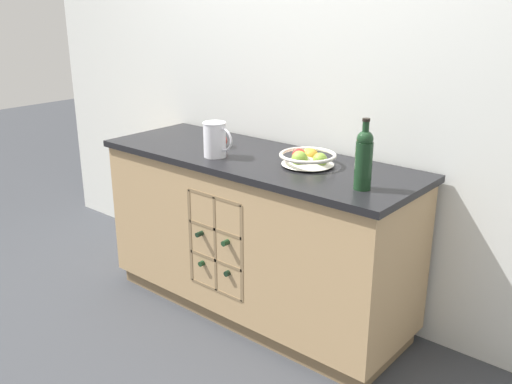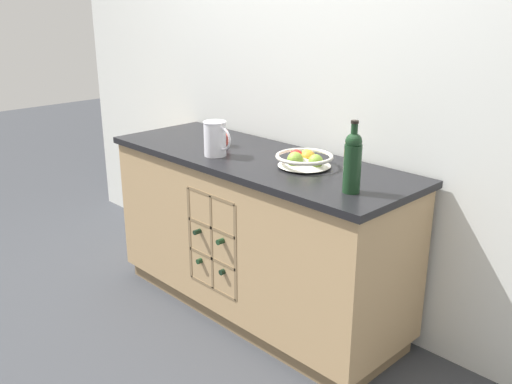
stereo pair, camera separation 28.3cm
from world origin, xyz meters
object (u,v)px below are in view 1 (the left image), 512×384
(white_pitcher, at_px, (215,139))
(standing_wine_bottle, at_px, (364,158))
(ceramic_mug, at_px, (218,139))
(fruit_bowl, at_px, (308,158))

(white_pitcher, bearing_deg, standing_wine_bottle, 2.21)
(white_pitcher, xyz_separation_m, ceramic_mug, (-0.14, 0.16, -0.05))
(standing_wine_bottle, bearing_deg, ceramic_mug, 172.85)
(white_pitcher, relative_size, standing_wine_bottle, 0.59)
(ceramic_mug, bearing_deg, fruit_bowl, 1.47)
(fruit_bowl, height_order, ceramic_mug, fruit_bowl)
(ceramic_mug, bearing_deg, standing_wine_bottle, -7.15)
(standing_wine_bottle, bearing_deg, fruit_bowl, 160.28)
(ceramic_mug, relative_size, standing_wine_bottle, 0.37)
(fruit_bowl, xyz_separation_m, standing_wine_bottle, (0.39, -0.14, 0.10))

